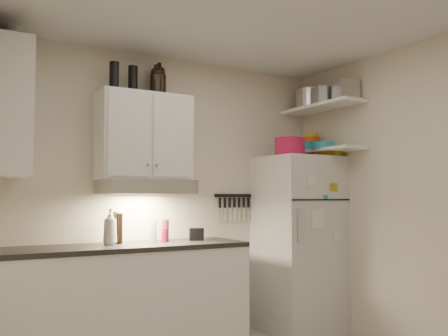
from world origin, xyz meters
TOP-DOWN VIEW (x-y plane):
  - ceiling at (0.00, 0.00)m, footprint 3.20×3.00m
  - back_wall at (0.00, 1.51)m, footprint 3.20×0.02m
  - right_wall at (1.61, 0.00)m, footprint 0.02×3.00m
  - base_cabinet at (-0.55, 1.20)m, footprint 2.10×0.60m
  - countertop at (-0.55, 1.20)m, footprint 2.10×0.62m
  - upper_cabinet at (-0.30, 1.33)m, footprint 0.80×0.33m
  - side_cabinet at (-1.44, 1.20)m, footprint 0.33×0.55m
  - range_hood at (-0.30, 1.27)m, footprint 0.76×0.46m
  - fridge at (1.25, 1.16)m, footprint 0.70×0.68m
  - shelf_hi at (1.45, 1.02)m, footprint 0.30×0.95m
  - shelf_lo at (1.45, 1.02)m, footprint 0.30×0.95m
  - knife_strip at (0.70, 1.49)m, footprint 0.42×0.02m
  - dutch_oven at (1.04, 1.02)m, footprint 0.31×0.31m
  - book_stack at (1.50, 0.98)m, footprint 0.27×0.30m
  - spice_jar at (1.26, 1.17)m, footprint 0.08×0.08m
  - stock_pot at (1.51, 1.28)m, footprint 0.39×0.39m
  - tin_a at (1.44, 1.00)m, footprint 0.21×0.20m
  - tin_b at (1.51, 0.75)m, footprint 0.25×0.25m
  - bowl_teal at (1.46, 1.25)m, footprint 0.22×0.22m
  - bowl_orange at (1.46, 1.20)m, footprint 0.18×0.18m
  - bowl_yellow at (1.46, 1.20)m, footprint 0.14×0.14m
  - plates at (1.38, 0.94)m, footprint 0.27×0.27m
  - growler_a at (-0.20, 1.31)m, footprint 0.11×0.11m
  - growler_b at (-0.13, 1.41)m, footprint 0.15×0.15m
  - thermos_a at (-0.40, 1.35)m, footprint 0.11×0.11m
  - thermos_b at (-0.60, 1.26)m, footprint 0.10×0.10m
  - side_jar at (-1.38, 1.31)m, footprint 0.15×0.15m
  - soap_bottle at (-0.63, 1.21)m, footprint 0.14×0.15m
  - pepper_mill at (-0.10, 1.31)m, footprint 0.08×0.08m
  - oil_bottle at (-0.54, 1.32)m, footprint 0.06×0.06m
  - vinegar_bottle at (-0.53, 1.27)m, footprint 0.05×0.05m
  - clear_bottle at (-0.22, 1.30)m, footprint 0.06×0.06m
  - red_jar at (-0.14, 1.24)m, footprint 0.06×0.06m
  - caddy at (0.17, 1.25)m, footprint 0.15×0.13m

SIDE VIEW (x-z plane):
  - base_cabinet at x=-0.55m, z-range 0.00..0.88m
  - fridge at x=1.25m, z-range 0.00..1.70m
  - countertop at x=-0.55m, z-range 0.88..0.92m
  - caddy at x=0.17m, z-range 0.92..1.03m
  - red_jar at x=-0.14m, z-range 0.92..1.04m
  - clear_bottle at x=-0.22m, z-range 0.92..1.11m
  - pepper_mill at x=-0.10m, z-range 0.92..1.11m
  - vinegar_bottle at x=-0.53m, z-range 0.92..1.17m
  - oil_bottle at x=-0.54m, z-range 0.92..1.18m
  - soap_bottle at x=-0.63m, z-range 0.92..1.24m
  - back_wall at x=0.00m, z-range 0.00..2.60m
  - right_wall at x=1.61m, z-range 0.00..2.60m
  - knife_strip at x=0.70m, z-range 1.31..1.33m
  - range_hood at x=-0.30m, z-range 1.33..1.45m
  - book_stack at x=1.50m, z-range 1.70..1.79m
  - spice_jar at x=1.26m, z-range 1.70..1.80m
  - shelf_lo at x=1.45m, z-range 1.75..1.77m
  - dutch_oven at x=1.04m, z-range 1.70..1.86m
  - plates at x=1.38m, z-range 1.77..1.83m
  - bowl_teal at x=1.46m, z-range 1.77..1.86m
  - upper_cabinet at x=-0.30m, z-range 1.45..2.20m
  - bowl_orange at x=1.46m, z-range 1.86..1.92m
  - bowl_yellow at x=1.46m, z-range 1.92..1.96m
  - side_cabinet at x=-1.44m, z-range 1.45..2.45m
  - shelf_hi at x=1.45m, z-range 2.19..2.22m
  - tin_a at x=1.44m, z-range 2.21..2.39m
  - thermos_b at x=-0.60m, z-range 2.20..2.43m
  - tin_b at x=1.51m, z-range 2.21..2.41m
  - thermos_a at x=-0.40m, z-range 2.20..2.44m
  - stock_pot at x=1.51m, z-range 2.21..2.43m
  - growler_a at x=-0.20m, z-range 2.20..2.45m
  - growler_b at x=-0.13m, z-range 2.20..2.49m
  - side_jar at x=-1.38m, z-range 2.45..2.61m
  - ceiling at x=0.00m, z-range 2.60..2.62m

